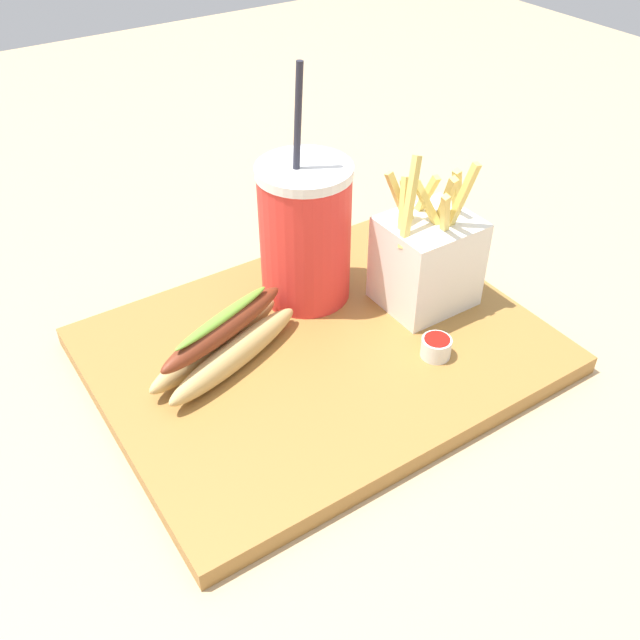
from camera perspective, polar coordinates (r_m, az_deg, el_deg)
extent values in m
cube|color=tan|center=(0.74, 0.00, -3.65)|extent=(2.40, 2.40, 0.02)
cube|color=olive|center=(0.72, 0.00, -2.48)|extent=(0.44, 0.34, 0.02)
cylinder|color=red|center=(0.75, -1.21, 6.70)|extent=(0.10, 0.10, 0.14)
cylinder|color=white|center=(0.71, -1.30, 12.00)|extent=(0.10, 0.10, 0.01)
cylinder|color=#262633|center=(0.68, -1.80, 15.93)|extent=(0.01, 0.01, 0.11)
cube|color=white|center=(0.75, 8.76, 4.60)|extent=(0.09, 0.08, 0.10)
cube|color=#E5C660|center=(0.71, 10.07, 7.89)|extent=(0.03, 0.02, 0.07)
cube|color=#E5C660|center=(0.74, 8.49, 9.72)|extent=(0.02, 0.03, 0.06)
cube|color=#E5C660|center=(0.72, 6.57, 9.35)|extent=(0.03, 0.03, 0.07)
cube|color=#E5C660|center=(0.71, 10.13, 9.41)|extent=(0.02, 0.04, 0.07)
cube|color=#E5C660|center=(0.71, 11.29, 9.42)|extent=(0.02, 0.02, 0.09)
cube|color=#E5C660|center=(0.70, 7.30, 9.40)|extent=(0.03, 0.03, 0.09)
cube|color=#E5C660|center=(0.74, 10.94, 9.65)|extent=(0.03, 0.02, 0.08)
cube|color=#E5C660|center=(0.71, 6.80, 8.95)|extent=(0.02, 0.03, 0.06)
cube|color=#E5C660|center=(0.72, 9.02, 8.71)|extent=(0.03, 0.03, 0.06)
cube|color=#E5C660|center=(0.73, 7.13, 8.87)|extent=(0.02, 0.01, 0.07)
ellipsoid|color=tan|center=(0.70, -8.39, -1.90)|extent=(0.17, 0.08, 0.03)
ellipsoid|color=tan|center=(0.69, -6.85, -2.74)|extent=(0.17, 0.08, 0.03)
ellipsoid|color=maroon|center=(0.68, -7.81, -0.62)|extent=(0.16, 0.08, 0.02)
ellipsoid|color=#6B9E33|center=(0.67, -7.90, 0.24)|extent=(0.12, 0.05, 0.01)
cylinder|color=white|center=(0.71, 9.38, -2.21)|extent=(0.03, 0.03, 0.02)
cylinder|color=#B2140F|center=(0.70, 9.45, -1.69)|extent=(0.03, 0.03, 0.01)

